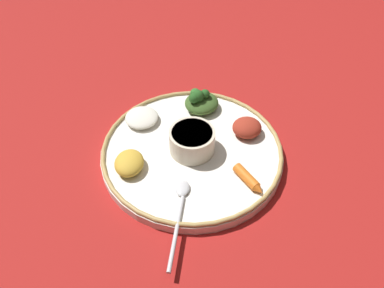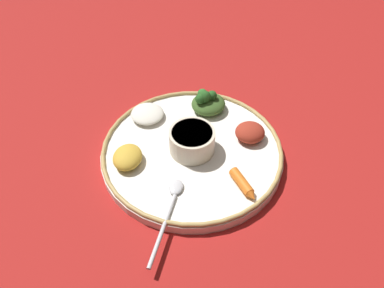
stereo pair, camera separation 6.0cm
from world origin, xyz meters
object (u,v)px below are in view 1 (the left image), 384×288
Objects in this scene: spoon at (181,208)px; greens_pile at (199,101)px; carrot_near_spoon at (249,179)px; center_bowl at (192,140)px.

greens_pile is (-0.01, 0.26, 0.02)m from spoon.
carrot_near_spoon is at bearing 35.55° from spoon.
center_bowl is at bearing 91.80° from spoon.
center_bowl is 0.14m from spoon.
greens_pile is (-0.00, 0.12, -0.00)m from center_bowl.
carrot_near_spoon is at bearing -29.12° from center_bowl.
greens_pile is 0.22m from carrot_near_spoon.
carrot_near_spoon is at bearing -57.56° from greens_pile.
greens_pile is at bearing 92.23° from center_bowl.
greens_pile reaches higher than spoon.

